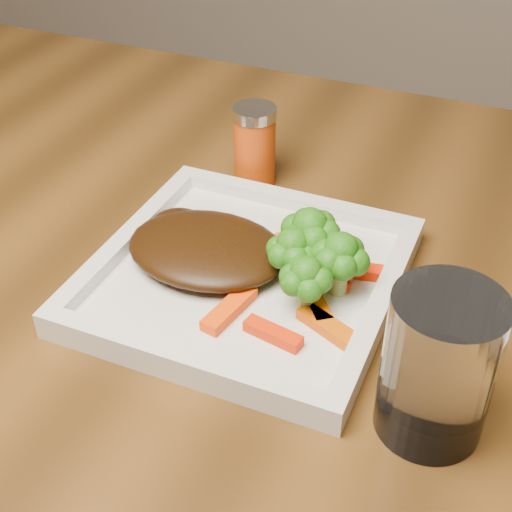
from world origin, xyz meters
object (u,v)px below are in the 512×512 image
at_px(dining_table, 176,465).
at_px(spice_shaker, 255,146).
at_px(drinking_glass, 438,367).
at_px(steak, 207,249).
at_px(plate, 246,280).

height_order(dining_table, spice_shaker, spice_shaker).
xyz_separation_m(spice_shaker, drinking_glass, (0.26, -0.27, 0.01)).
bearing_deg(steak, dining_table, 160.54).
relative_size(dining_table, steak, 10.45).
height_order(dining_table, plate, plate).
distance_m(dining_table, steak, 0.41).
height_order(steak, spice_shaker, spice_shaker).
xyz_separation_m(dining_table, spice_shaker, (0.05, 0.14, 0.42)).
relative_size(plate, steak, 1.76).
bearing_deg(dining_table, drinking_glass, -22.38).
bearing_deg(dining_table, spice_shaker, 68.94).
bearing_deg(dining_table, steak, -19.46).
xyz_separation_m(steak, spice_shaker, (-0.02, 0.17, 0.02)).
height_order(plate, steak, steak).
bearing_deg(plate, dining_table, 165.12).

